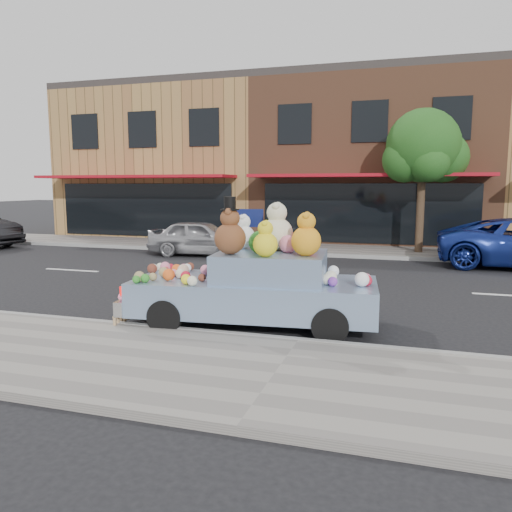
% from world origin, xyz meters
% --- Properties ---
extents(ground, '(120.00, 120.00, 0.00)m').
position_xyz_m(ground, '(0.00, 0.00, 0.00)').
color(ground, black).
rests_on(ground, ground).
extents(near_sidewalk, '(60.00, 3.00, 0.12)m').
position_xyz_m(near_sidewalk, '(0.00, -6.50, 0.06)').
color(near_sidewalk, gray).
rests_on(near_sidewalk, ground).
extents(far_sidewalk, '(60.00, 3.00, 0.12)m').
position_xyz_m(far_sidewalk, '(0.00, 6.50, 0.06)').
color(far_sidewalk, gray).
rests_on(far_sidewalk, ground).
extents(near_kerb, '(60.00, 0.12, 0.13)m').
position_xyz_m(near_kerb, '(0.00, -5.00, 0.07)').
color(near_kerb, gray).
rests_on(near_kerb, ground).
extents(far_kerb, '(60.00, 0.12, 0.13)m').
position_xyz_m(far_kerb, '(0.00, 5.00, 0.07)').
color(far_kerb, gray).
rests_on(far_kerb, ground).
extents(storefront_left, '(10.00, 9.80, 7.30)m').
position_xyz_m(storefront_left, '(-10.00, 11.97, 3.64)').
color(storefront_left, '#9C7641').
rests_on(storefront_left, ground).
extents(storefront_mid, '(10.00, 9.80, 7.30)m').
position_xyz_m(storefront_mid, '(0.00, 11.97, 3.64)').
color(storefront_mid, brown).
rests_on(storefront_mid, ground).
extents(street_tree, '(3.00, 2.70, 5.22)m').
position_xyz_m(street_tree, '(2.03, 6.55, 3.69)').
color(street_tree, '#38281C').
rests_on(street_tree, ground).
extents(car_silver, '(3.90, 1.81, 1.29)m').
position_xyz_m(car_silver, '(-5.54, 4.08, 0.65)').
color(car_silver, '#B0B1B5').
rests_on(car_silver, ground).
extents(art_car, '(4.63, 2.17, 2.34)m').
position_xyz_m(art_car, '(-0.98, -4.09, 0.81)').
color(art_car, black).
rests_on(art_car, ground).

